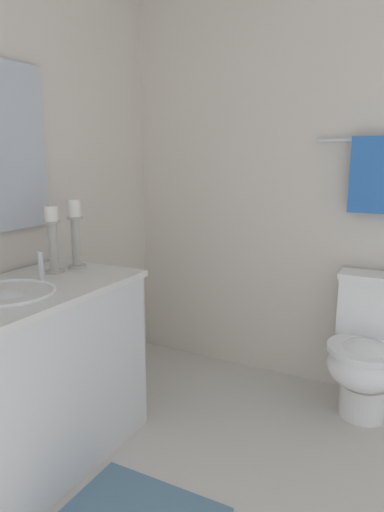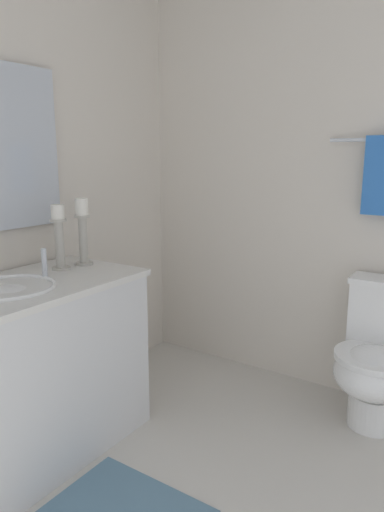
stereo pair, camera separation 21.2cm
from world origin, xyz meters
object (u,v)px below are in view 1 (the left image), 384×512
(towel_bar, at_px, (381,140))
(towel_near_vanity, at_px, (377,175))
(vanity_cabinet, at_px, (16,386))
(toilet, at_px, (367,351))
(candle_holder_tall, at_px, (75,231))
(sink_basin, at_px, (8,302))
(candle_holder_short, at_px, (53,238))

(towel_bar, distance_m, towel_near_vanity, 0.18)
(vanity_cabinet, distance_m, toilet, 1.75)
(toilet, bearing_deg, towel_bar, 101.46)
(vanity_cabinet, distance_m, candle_holder_tall, 0.77)
(vanity_cabinet, xyz_separation_m, sink_basin, (-0.00, 0.00, 0.37))
(sink_basin, bearing_deg, candle_holder_tall, 97.06)
(vanity_cabinet, height_order, toilet, vanity_cabinet)
(candle_holder_short, distance_m, towel_bar, 1.75)
(vanity_cabinet, xyz_separation_m, candle_holder_tall, (-0.06, 0.49, 0.59))
(toilet, distance_m, towel_bar, 1.12)
(candle_holder_tall, bearing_deg, toilet, 28.23)
(sink_basin, relative_size, candle_holder_short, 1.25)
(candle_holder_tall, distance_m, candle_holder_short, 0.14)
(vanity_cabinet, relative_size, sink_basin, 3.02)
(toilet, bearing_deg, vanity_cabinet, -136.56)
(sink_basin, distance_m, toilet, 1.79)
(candle_holder_tall, bearing_deg, candle_holder_short, -97.93)
(candle_holder_tall, xyz_separation_m, candle_holder_short, (-0.02, -0.14, -0.01))
(sink_basin, distance_m, towel_near_vanity, 1.92)
(towel_near_vanity, bearing_deg, sink_basin, -131.06)
(towel_bar, bearing_deg, toilet, -78.54)
(candle_holder_tall, height_order, towel_near_vanity, towel_near_vanity)
(toilet, bearing_deg, candle_holder_short, -147.75)
(towel_near_vanity, bearing_deg, candle_holder_short, -141.00)
(candle_holder_tall, relative_size, candle_holder_short, 1.07)
(towel_bar, bearing_deg, towel_near_vanity, -90.00)
(vanity_cabinet, height_order, candle_holder_tall, candle_holder_tall)
(candle_holder_short, relative_size, towel_near_vanity, 0.79)
(vanity_cabinet, bearing_deg, toilet, 43.44)
(sink_basin, relative_size, towel_near_vanity, 0.99)
(vanity_cabinet, xyz_separation_m, toilet, (1.27, 1.20, -0.05))
(sink_basin, height_order, candle_holder_short, candle_holder_short)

